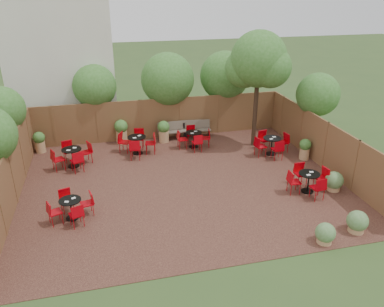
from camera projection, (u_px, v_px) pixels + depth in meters
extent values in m
plane|color=#354F23|center=(183.00, 183.00, 14.92)|extent=(80.00, 80.00, 0.00)
cube|color=#341A15|center=(183.00, 183.00, 14.92)|extent=(12.00, 10.00, 0.02)
cube|color=brown|center=(161.00, 119.00, 18.96)|extent=(12.00, 0.08, 2.00)
cube|color=brown|center=(12.00, 177.00, 13.22)|extent=(0.08, 10.00, 2.00)
cube|color=brown|center=(325.00, 145.00, 15.81)|extent=(0.08, 10.00, 2.00)
cube|color=silver|center=(61.00, 50.00, 19.44)|extent=(5.00, 4.00, 8.00)
sphere|color=#336922|center=(1.00, 110.00, 15.13)|extent=(1.84, 1.84, 1.84)
sphere|color=#336922|center=(95.00, 86.00, 18.28)|extent=(2.06, 2.06, 2.06)
sphere|color=#336922|center=(168.00, 79.00, 18.88)|extent=(2.60, 2.60, 2.60)
sphere|color=#336922|center=(225.00, 76.00, 19.72)|extent=(2.51, 2.51, 2.51)
sphere|color=#336922|center=(318.00, 95.00, 17.08)|extent=(1.92, 1.92, 1.92)
cylinder|color=black|center=(256.00, 102.00, 17.57)|extent=(0.25, 0.25, 4.26)
sphere|color=#336922|center=(259.00, 59.00, 16.79)|extent=(2.48, 2.48, 2.48)
sphere|color=#336922|center=(244.00, 68.00, 17.23)|extent=(1.74, 1.74, 1.74)
sphere|color=#336922|center=(271.00, 67.00, 16.65)|extent=(1.81, 1.81, 1.81)
cube|color=brown|center=(172.00, 132.00, 18.90)|extent=(1.42, 0.48, 0.05)
cube|color=brown|center=(172.00, 126.00, 18.96)|extent=(1.41, 0.16, 0.42)
cube|color=black|center=(160.00, 137.00, 18.85)|extent=(0.07, 0.42, 0.38)
cube|color=black|center=(185.00, 135.00, 19.12)|extent=(0.07, 0.42, 0.38)
cube|color=brown|center=(197.00, 130.00, 19.17)|extent=(1.42, 0.56, 0.05)
cube|color=brown|center=(196.00, 124.00, 19.23)|extent=(1.39, 0.25, 0.42)
cube|color=black|center=(184.00, 135.00, 19.12)|extent=(0.10, 0.42, 0.37)
cube|color=black|center=(209.00, 133.00, 19.39)|extent=(0.10, 0.42, 0.37)
cylinder|color=black|center=(72.00, 218.00, 12.67)|extent=(0.41, 0.41, 0.03)
cylinder|color=black|center=(71.00, 209.00, 12.54)|extent=(0.05, 0.05, 0.65)
cylinder|color=black|center=(70.00, 200.00, 12.40)|extent=(0.71, 0.71, 0.03)
cube|color=white|center=(73.00, 198.00, 12.48)|extent=(0.15, 0.13, 0.01)
cube|color=white|center=(67.00, 202.00, 12.27)|extent=(0.15, 0.13, 0.01)
cylinder|color=black|center=(271.00, 154.00, 17.43)|extent=(0.46, 0.46, 0.03)
cylinder|color=black|center=(272.00, 146.00, 17.28)|extent=(0.05, 0.05, 0.74)
cylinder|color=black|center=(272.00, 138.00, 17.13)|extent=(0.80, 0.80, 0.03)
cube|color=white|center=(274.00, 137.00, 17.22)|extent=(0.16, 0.12, 0.02)
cube|color=white|center=(271.00, 139.00, 16.98)|extent=(0.16, 0.12, 0.02)
cylinder|color=black|center=(194.00, 147.00, 18.19)|extent=(0.44, 0.44, 0.03)
cylinder|color=black|center=(194.00, 140.00, 18.05)|extent=(0.05, 0.05, 0.69)
cylinder|color=black|center=(194.00, 133.00, 17.90)|extent=(0.75, 0.75, 0.03)
cube|color=white|center=(196.00, 131.00, 17.99)|extent=(0.15, 0.11, 0.01)
cube|color=white|center=(192.00, 133.00, 17.77)|extent=(0.15, 0.11, 0.01)
cylinder|color=black|center=(307.00, 191.00, 14.29)|extent=(0.44, 0.44, 0.03)
cylinder|color=black|center=(308.00, 183.00, 14.15)|extent=(0.05, 0.05, 0.71)
cylinder|color=black|center=(309.00, 174.00, 14.00)|extent=(0.77, 0.77, 0.03)
cube|color=white|center=(311.00, 172.00, 14.09)|extent=(0.14, 0.10, 0.02)
cube|color=white|center=(309.00, 175.00, 13.86)|extent=(0.14, 0.10, 0.02)
cylinder|color=black|center=(138.00, 153.00, 17.50)|extent=(0.48, 0.48, 0.03)
cylinder|color=black|center=(137.00, 145.00, 17.35)|extent=(0.05, 0.05, 0.76)
cylinder|color=black|center=(137.00, 137.00, 17.19)|extent=(0.82, 0.82, 0.03)
cube|color=white|center=(139.00, 136.00, 17.29)|extent=(0.18, 0.15, 0.02)
cube|color=white|center=(135.00, 138.00, 17.04)|extent=(0.18, 0.15, 0.02)
cylinder|color=black|center=(74.00, 166.00, 16.26)|extent=(0.47, 0.47, 0.03)
cylinder|color=black|center=(73.00, 158.00, 16.11)|extent=(0.05, 0.05, 0.75)
cylinder|color=black|center=(71.00, 149.00, 15.95)|extent=(0.81, 0.81, 0.03)
cube|color=white|center=(75.00, 148.00, 16.04)|extent=(0.18, 0.15, 0.02)
cube|color=white|center=(68.00, 150.00, 15.80)|extent=(0.18, 0.15, 0.02)
cylinder|color=tan|center=(122.00, 137.00, 18.54)|extent=(0.53, 0.53, 0.61)
sphere|color=#336922|center=(121.00, 126.00, 18.32)|extent=(0.63, 0.63, 0.63)
cylinder|color=tan|center=(164.00, 136.00, 18.69)|extent=(0.48, 0.48, 0.55)
sphere|color=#336922|center=(164.00, 127.00, 18.49)|extent=(0.58, 0.58, 0.58)
cylinder|color=tan|center=(40.00, 147.00, 17.55)|extent=(0.44, 0.44, 0.51)
sphere|color=#336922|center=(39.00, 138.00, 17.36)|extent=(0.53, 0.53, 0.53)
cylinder|color=tan|center=(304.00, 154.00, 16.87)|extent=(0.42, 0.42, 0.48)
sphere|color=#336922|center=(305.00, 145.00, 16.69)|extent=(0.51, 0.51, 0.51)
cylinder|color=tan|center=(356.00, 228.00, 11.97)|extent=(0.48, 0.48, 0.22)
sphere|color=#4E763D|center=(358.00, 221.00, 11.86)|extent=(0.65, 0.65, 0.65)
cylinder|color=tan|center=(324.00, 240.00, 11.46)|extent=(0.44, 0.44, 0.20)
sphere|color=#4E763D|center=(325.00, 233.00, 11.35)|extent=(0.60, 0.60, 0.60)
cylinder|color=tan|center=(333.00, 187.00, 14.38)|extent=(0.49, 0.49, 0.22)
sphere|color=#4E763D|center=(334.00, 180.00, 14.27)|extent=(0.67, 0.67, 0.67)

